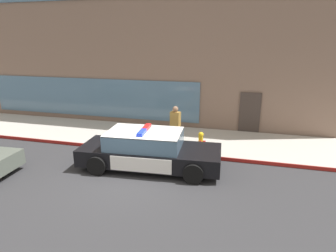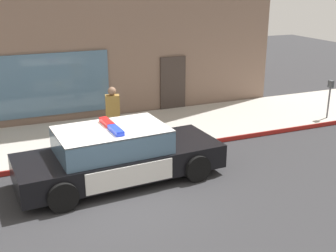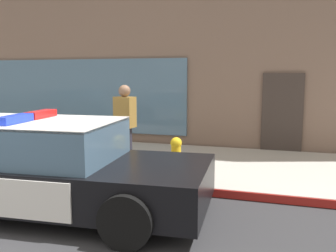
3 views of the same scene
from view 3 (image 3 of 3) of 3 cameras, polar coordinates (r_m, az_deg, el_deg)
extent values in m
cube|color=#B2ADA3|center=(8.86, -9.91, -4.99)|extent=(48.00, 3.57, 0.15)
cube|color=maroon|center=(7.36, -16.30, -7.93)|extent=(28.80, 0.04, 0.14)
cube|color=#7A6051|center=(16.67, -4.84, 17.83)|extent=(20.53, 11.49, 9.76)
cube|color=#382D28|center=(9.55, 17.49, 1.64)|extent=(1.00, 0.08, 2.10)
cube|color=black|center=(5.92, -18.99, -7.69)|extent=(5.16, 2.18, 0.60)
cube|color=silver|center=(5.22, -3.73, -7.50)|extent=(1.83, 1.92, 0.05)
cube|color=silver|center=(6.75, -15.49, -5.61)|extent=(2.12, 0.17, 0.51)
cube|color=yellow|center=(6.77, -15.43, -5.58)|extent=(0.22, 0.03, 0.26)
cube|color=slate|center=(5.91, -20.91, -2.15)|extent=(2.73, 1.84, 0.60)
cube|color=silver|center=(5.87, -21.05, 0.64)|extent=(2.73, 1.84, 0.04)
cube|color=red|center=(6.13, -19.35, 1.78)|extent=(0.24, 0.64, 0.11)
cube|color=blue|center=(5.59, -23.00, 1.01)|extent=(0.24, 0.64, 0.11)
cylinder|color=black|center=(6.15, -0.73, -8.19)|extent=(0.69, 0.26, 0.68)
cylinder|color=black|center=(4.48, -6.60, -14.64)|extent=(0.69, 0.26, 0.68)
cylinder|color=gold|center=(7.08, 1.27, -7.19)|extent=(0.28, 0.28, 0.10)
cylinder|color=gold|center=(7.01, 1.28, -5.02)|extent=(0.19, 0.19, 0.45)
sphere|color=gold|center=(6.95, 1.28, -2.68)|extent=(0.22, 0.22, 0.22)
cylinder|color=#B21E19|center=(6.93, 1.29, -2.05)|extent=(0.06, 0.06, 0.05)
cylinder|color=#B21E19|center=(6.87, 0.95, -5.10)|extent=(0.09, 0.10, 0.09)
cylinder|color=#B21E19|center=(7.14, 1.59, -4.59)|extent=(0.09, 0.10, 0.09)
cylinder|color=#B21E19|center=(6.97, 2.47, -5.24)|extent=(0.10, 0.12, 0.12)
cylinder|color=#23232D|center=(7.51, -6.71, -3.39)|extent=(0.28, 0.28, 0.85)
cube|color=olive|center=(7.40, -6.81, 2.19)|extent=(0.44, 0.33, 0.62)
sphere|color=#8C664C|center=(7.37, -6.86, 5.52)|extent=(0.24, 0.24, 0.24)
camera|label=1|loc=(5.14, -160.12, 20.19)|focal=30.43mm
camera|label=2|loc=(8.21, -114.30, 15.69)|focal=45.75mm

